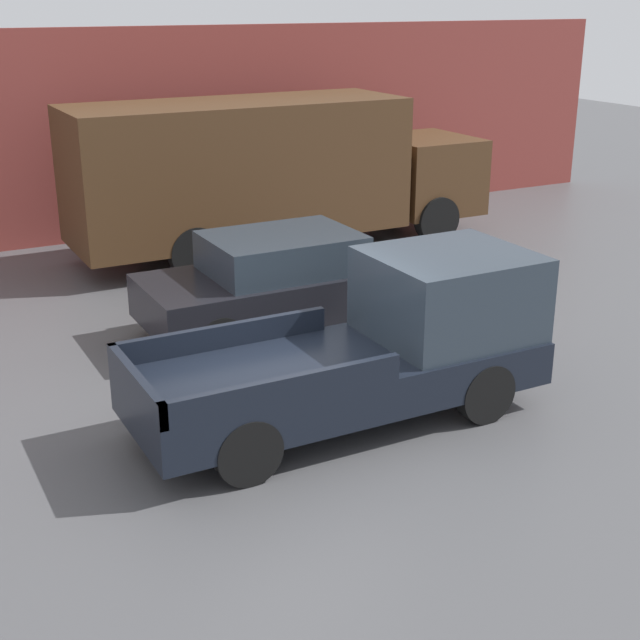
# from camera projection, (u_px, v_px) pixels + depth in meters

# --- Properties ---
(ground_plane) EXTENTS (60.00, 60.00, 0.00)m
(ground_plane) POSITION_uv_depth(u_px,v_px,m) (295.00, 424.00, 11.30)
(ground_plane) COLOR #4C4C4F
(building_wall) EXTENTS (28.00, 0.15, 4.50)m
(building_wall) POSITION_uv_depth(u_px,v_px,m) (81.00, 138.00, 19.01)
(building_wall) COLOR brown
(building_wall) RESTS_ON ground
(pickup_truck) EXTENTS (5.28, 1.97, 2.01)m
(pickup_truck) POSITION_uv_depth(u_px,v_px,m) (379.00, 344.00, 11.33)
(pickup_truck) COLOR black
(pickup_truck) RESTS_ON ground
(car) EXTENTS (4.25, 1.98, 1.59)m
(car) POSITION_uv_depth(u_px,v_px,m) (277.00, 282.00, 14.20)
(car) COLOR black
(car) RESTS_ON ground
(delivery_truck) EXTENTS (8.98, 2.40, 3.15)m
(delivery_truck) POSITION_uv_depth(u_px,v_px,m) (269.00, 171.00, 18.37)
(delivery_truck) COLOR #472D19
(delivery_truck) RESTS_ON ground
(newspaper_box) EXTENTS (0.45, 0.40, 1.12)m
(newspaper_box) POSITION_uv_depth(u_px,v_px,m) (181.00, 208.00, 20.22)
(newspaper_box) COLOR #194CB2
(newspaper_box) RESTS_ON ground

